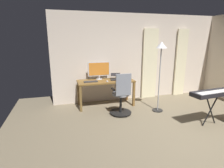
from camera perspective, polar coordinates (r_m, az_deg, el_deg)
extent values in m
plane|color=#746750|center=(3.94, 25.60, -16.24)|extent=(7.48, 7.48, 0.00)
cube|color=beige|center=(5.90, 8.23, 8.20)|extent=(5.33, 0.10, 2.62)
cube|color=beige|center=(6.59, 20.57, 6.16)|extent=(0.39, 0.06, 2.19)
cube|color=beige|center=(5.98, 11.65, 6.05)|extent=(0.49, 0.06, 2.19)
cube|color=brown|center=(5.17, -1.97, 0.92)|extent=(1.58, 0.63, 0.04)
cube|color=brown|center=(5.25, 6.79, -3.17)|extent=(0.06, 0.06, 0.70)
cube|color=brown|center=(4.89, -9.73, -4.60)|extent=(0.06, 0.06, 0.70)
cube|color=brown|center=(5.74, 4.68, -1.63)|extent=(0.06, 0.06, 0.70)
cube|color=brown|center=(5.41, -10.41, -2.81)|extent=(0.06, 0.06, 0.70)
cylinder|color=black|center=(4.79, 2.69, -8.77)|extent=(0.56, 0.56, 0.02)
sphere|color=black|center=(4.88, 5.61, -8.60)|extent=(0.05, 0.05, 0.05)
sphere|color=black|center=(5.04, 2.72, -7.79)|extent=(0.05, 0.05, 0.05)
sphere|color=black|center=(4.88, -0.21, -8.51)|extent=(0.05, 0.05, 0.05)
sphere|color=black|center=(4.61, 0.74, -9.91)|extent=(0.05, 0.05, 0.05)
sphere|color=black|center=(4.61, 4.56, -9.97)|extent=(0.05, 0.05, 0.05)
cylinder|color=black|center=(4.71, 2.72, -6.13)|extent=(0.06, 0.06, 0.47)
cylinder|color=gray|center=(4.63, 2.76, -3.11)|extent=(0.45, 0.45, 0.05)
cube|color=gray|center=(4.36, 3.59, -0.24)|extent=(0.38, 0.06, 0.53)
cube|color=black|center=(4.53, 0.36, -1.67)|extent=(0.05, 0.24, 0.03)
cube|color=black|center=(4.65, 5.13, -1.32)|extent=(0.05, 0.24, 0.03)
cylinder|color=silver|center=(5.32, -4.01, 1.55)|extent=(0.18, 0.18, 0.01)
cylinder|color=silver|center=(5.31, -4.02, 2.08)|extent=(0.04, 0.04, 0.09)
cube|color=silver|center=(5.27, -4.07, 4.73)|extent=(0.64, 0.03, 0.41)
cube|color=orange|center=(5.25, -4.03, 4.70)|extent=(0.59, 0.01, 0.36)
cube|color=#333338|center=(5.00, -6.63, 0.75)|extent=(0.38, 0.13, 0.02)
cube|color=black|center=(5.23, 1.15, 1.41)|extent=(0.33, 0.30, 0.02)
cube|color=black|center=(5.32, 1.10, 3.00)|extent=(0.33, 0.29, 0.05)
ellipsoid|color=silver|center=(4.99, -1.50, 0.88)|extent=(0.06, 0.10, 0.04)
cube|color=black|center=(5.49, 3.91, 1.94)|extent=(0.13, 0.16, 0.01)
cylinder|color=black|center=(4.66, 28.36, -7.17)|extent=(0.39, 0.07, 0.70)
cylinder|color=black|center=(4.66, 28.36, -7.17)|extent=(0.39, 0.07, 0.70)
cube|color=#232328|center=(4.54, 28.93, -2.52)|extent=(1.05, 0.41, 0.09)
cube|color=white|center=(4.49, 29.55, -2.10)|extent=(0.96, 0.26, 0.01)
cylinder|color=black|center=(5.14, 13.96, -7.93)|extent=(0.28, 0.28, 0.02)
cylinder|color=#A5A5A8|center=(4.90, 14.53, 0.99)|extent=(0.03, 0.03, 1.66)
cone|color=silver|center=(4.78, 15.21, 11.70)|extent=(0.27, 0.27, 0.16)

